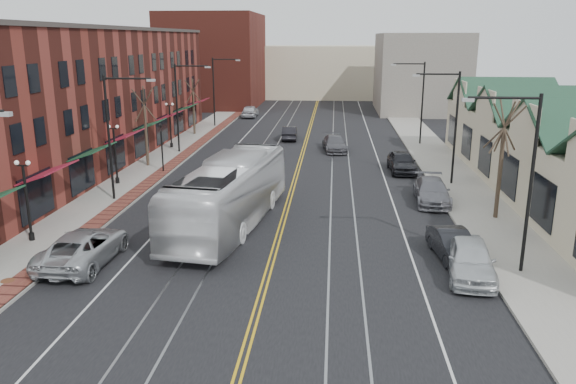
% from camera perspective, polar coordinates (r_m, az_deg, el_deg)
% --- Properties ---
extents(ground, '(160.00, 160.00, 0.00)m').
position_cam_1_polar(ground, '(21.40, -3.69, -13.69)').
color(ground, black).
rests_on(ground, ground).
extents(sidewalk_left, '(4.00, 120.00, 0.15)m').
position_cam_1_polar(sidewalk_left, '(42.53, -15.90, 0.76)').
color(sidewalk_left, gray).
rests_on(sidewalk_left, ground).
extents(sidewalk_right, '(4.00, 120.00, 0.15)m').
position_cam_1_polar(sidewalk_right, '(40.88, 17.46, 0.06)').
color(sidewalk_right, gray).
rests_on(sidewalk_right, ground).
extents(building_left, '(10.00, 50.00, 11.00)m').
position_cam_1_polar(building_left, '(50.71, -21.12, 8.85)').
color(building_left, maroon).
rests_on(building_left, ground).
extents(building_right, '(8.00, 36.00, 4.60)m').
position_cam_1_polar(building_right, '(42.14, 25.69, 2.80)').
color(building_right, beige).
rests_on(building_right, ground).
extents(backdrop_left, '(14.00, 18.00, 14.00)m').
position_cam_1_polar(backdrop_left, '(90.54, -7.51, 13.13)').
color(backdrop_left, maroon).
rests_on(backdrop_left, ground).
extents(backdrop_mid, '(22.00, 14.00, 9.00)m').
position_cam_1_polar(backdrop_mid, '(103.69, 3.20, 12.13)').
color(backdrop_mid, beige).
rests_on(backdrop_mid, ground).
extents(backdrop_right, '(12.00, 16.00, 11.00)m').
position_cam_1_polar(backdrop_right, '(84.50, 13.25, 11.69)').
color(backdrop_right, slate).
rests_on(backdrop_right, ground).
extents(streetlight_l_1, '(3.33, 0.25, 8.00)m').
position_cam_1_polar(streetlight_l_1, '(37.57, -17.19, 6.51)').
color(streetlight_l_1, black).
rests_on(streetlight_l_1, sidewalk_left).
extents(streetlight_l_2, '(3.33, 0.25, 8.00)m').
position_cam_1_polar(streetlight_l_2, '(52.64, -10.78, 9.29)').
color(streetlight_l_2, black).
rests_on(streetlight_l_2, sidewalk_left).
extents(streetlight_l_3, '(3.33, 0.25, 8.00)m').
position_cam_1_polar(streetlight_l_3, '(68.14, -7.21, 10.77)').
color(streetlight_l_3, black).
rests_on(streetlight_l_3, sidewalk_left).
extents(streetlight_r_0, '(3.33, 0.25, 8.00)m').
position_cam_1_polar(streetlight_r_0, '(26.37, 22.70, 2.45)').
color(streetlight_r_0, black).
rests_on(streetlight_r_0, sidewalk_right).
extents(streetlight_r_1, '(3.33, 0.25, 8.00)m').
position_cam_1_polar(streetlight_r_1, '(41.65, 16.14, 7.40)').
color(streetlight_r_1, black).
rests_on(streetlight_r_1, sidewalk_right).
extents(streetlight_r_2, '(3.33, 0.25, 8.00)m').
position_cam_1_polar(streetlight_r_2, '(57.33, 13.09, 9.64)').
color(streetlight_r_2, black).
rests_on(streetlight_r_2, sidewalk_right).
extents(lamppost_l_1, '(0.84, 0.28, 4.27)m').
position_cam_1_polar(lamppost_l_1, '(31.84, -24.96, -0.98)').
color(lamppost_l_1, black).
rests_on(lamppost_l_1, sidewalk_left).
extents(lamppost_l_2, '(0.84, 0.28, 4.27)m').
position_cam_1_polar(lamppost_l_2, '(42.35, -17.13, 3.57)').
color(lamppost_l_2, black).
rests_on(lamppost_l_2, sidewalk_left).
extents(lamppost_l_3, '(0.84, 0.28, 4.27)m').
position_cam_1_polar(lamppost_l_3, '(55.38, -11.85, 6.57)').
color(lamppost_l_3, black).
rests_on(lamppost_l_3, sidewalk_left).
extents(tree_left_near, '(1.78, 1.37, 6.48)m').
position_cam_1_polar(tree_left_near, '(47.56, -14.28, 6.62)').
color(tree_left_near, '#382B21').
rests_on(tree_left_near, sidewalk_left).
extents(tree_left_far, '(1.66, 1.28, 6.02)m').
position_cam_1_polar(tree_left_far, '(62.81, -9.59, 8.69)').
color(tree_left_far, '#382B21').
rests_on(tree_left_far, sidewalk_left).
extents(tree_right_mid, '(1.90, 1.46, 6.93)m').
position_cam_1_polar(tree_right_mid, '(34.53, 20.86, 3.30)').
color(tree_right_mid, '#382B21').
rests_on(tree_right_mid, sidewalk_right).
extents(manhole_mid, '(0.60, 0.60, 0.02)m').
position_cam_1_polar(manhole_mid, '(27.65, -26.59, -8.05)').
color(manhole_mid, '#592D19').
rests_on(manhole_mid, sidewalk_left).
extents(manhole_far, '(0.60, 0.60, 0.02)m').
position_cam_1_polar(manhole_far, '(31.69, -22.02, -4.61)').
color(manhole_far, '#592D19').
rests_on(manhole_far, sidewalk_left).
extents(traffic_signal, '(0.18, 0.15, 3.80)m').
position_cam_1_polar(traffic_signal, '(45.29, -12.71, 4.79)').
color(traffic_signal, black).
rests_on(traffic_signal, sidewalk_left).
extents(transit_bus, '(5.09, 14.11, 3.84)m').
position_cam_1_polar(transit_bus, '(31.76, -5.93, -0.15)').
color(transit_bus, silver).
rests_on(transit_bus, ground).
extents(parked_suv, '(2.84, 5.95, 1.64)m').
position_cam_1_polar(parked_suv, '(28.39, -20.05, -5.29)').
color(parked_suv, '#B1B4B8').
rests_on(parked_suv, ground).
extents(parked_car_a, '(2.54, 5.14, 1.69)m').
position_cam_1_polar(parked_car_a, '(26.52, 18.04, -6.50)').
color(parked_car_a, silver).
rests_on(parked_car_a, ground).
extents(parked_car_b, '(2.02, 4.46, 1.42)m').
position_cam_1_polar(parked_car_b, '(28.41, 16.40, -5.18)').
color(parked_car_b, black).
rests_on(parked_car_b, ground).
extents(parked_car_c, '(2.41, 5.37, 1.53)m').
position_cam_1_polar(parked_car_c, '(37.63, 14.40, 0.08)').
color(parked_car_c, slate).
rests_on(parked_car_c, ground).
extents(parked_car_d, '(2.15, 4.96, 1.67)m').
position_cam_1_polar(parked_car_d, '(45.69, 11.47, 3.02)').
color(parked_car_d, black).
rests_on(parked_car_d, ground).
extents(distant_car_left, '(1.67, 4.36, 1.42)m').
position_cam_1_polar(distant_car_left, '(59.29, 0.17, 6.01)').
color(distant_car_left, black).
rests_on(distant_car_left, ground).
extents(distant_car_right, '(2.63, 5.23, 1.46)m').
position_cam_1_polar(distant_car_right, '(53.41, 4.77, 4.93)').
color(distant_car_right, '#57565D').
rests_on(distant_car_right, ground).
extents(distant_car_far, '(1.93, 4.76, 1.62)m').
position_cam_1_polar(distant_car_far, '(76.77, -3.87, 8.20)').
color(distant_car_far, silver).
rests_on(distant_car_far, ground).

